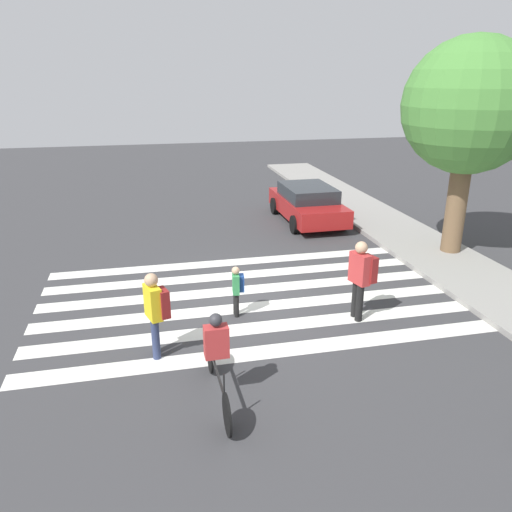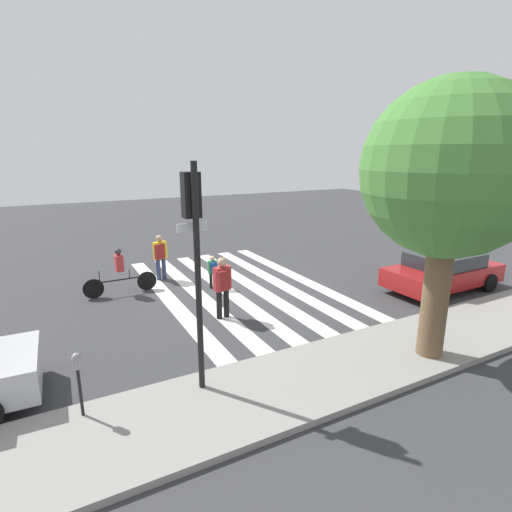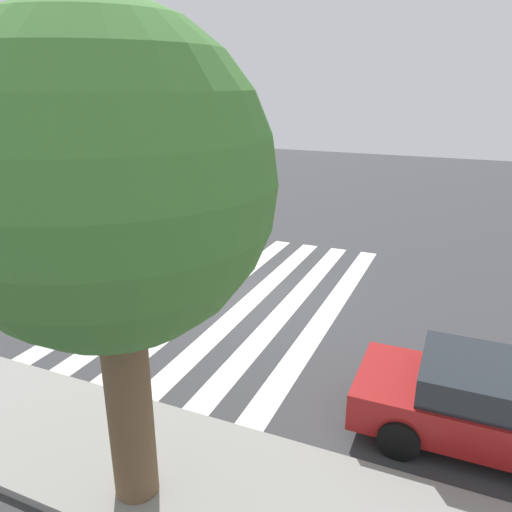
% 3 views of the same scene
% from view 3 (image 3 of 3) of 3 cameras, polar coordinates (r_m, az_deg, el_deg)
% --- Properties ---
extents(ground_plane, '(60.00, 60.00, 0.00)m').
position_cam_3_polar(ground_plane, '(13.50, -2.32, -4.52)').
color(ground_plane, '#38383A').
extents(sidewalk_curb, '(36.00, 2.50, 0.14)m').
position_cam_3_polar(sidewalk_curb, '(9.04, -20.78, -18.58)').
color(sidewalk_curb, gray).
rests_on(sidewalk_curb, ground_plane).
extents(crosswalk_stripes, '(5.66, 10.00, 0.01)m').
position_cam_3_polar(crosswalk_stripes, '(13.50, -2.32, -4.51)').
color(crosswalk_stripes, silver).
rests_on(crosswalk_stripes, ground_plane).
extents(street_tree, '(3.78, 3.78, 6.30)m').
position_cam_3_polar(street_tree, '(5.77, -16.58, 7.74)').
color(street_tree, brown).
rests_on(street_tree, ground_plane).
extents(pedestrian_adult_yellow_jacket, '(0.53, 0.49, 1.75)m').
position_cam_3_polar(pedestrian_adult_yellow_jacket, '(15.98, -6.13, 3.08)').
color(pedestrian_adult_yellow_jacket, navy).
rests_on(pedestrian_adult_yellow_jacket, ground_plane).
extents(pedestrian_child_with_backpack, '(0.35, 0.30, 1.20)m').
position_cam_3_polar(pedestrian_child_with_backpack, '(13.90, -4.79, -0.75)').
color(pedestrian_child_with_backpack, black).
rests_on(pedestrian_child_with_backpack, ground_plane).
extents(pedestrian_adult_blue_shirt, '(0.55, 0.51, 1.84)m').
position_cam_3_polar(pedestrian_adult_blue_shirt, '(12.08, -14.01, -2.49)').
color(pedestrian_adult_blue_shirt, black).
rests_on(pedestrian_adult_blue_shirt, ground_plane).
extents(cyclist_near_curb, '(2.46, 0.40, 1.62)m').
position_cam_3_polar(cyclist_near_curb, '(16.15, -12.86, 2.30)').
color(cyclist_near_curb, black).
rests_on(cyclist_near_curb, ground_plane).
extents(car_parked_dark_suv, '(4.34, 2.03, 1.36)m').
position_cam_3_polar(car_parked_dark_suv, '(8.87, 25.96, -15.10)').
color(car_parked_dark_suv, maroon).
rests_on(car_parked_dark_suv, ground_plane).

